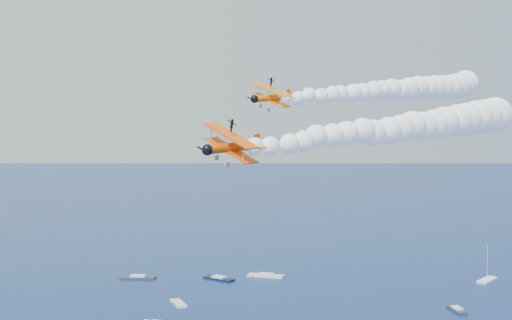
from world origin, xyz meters
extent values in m
cube|color=silver|center=(-0.95, 134.78, 0.35)|extent=(4.91, 10.42, 0.70)
cube|color=#2D333C|center=(-12.29, 173.88, 0.35)|extent=(13.86, 7.72, 0.70)
cube|color=#2B3039|center=(82.45, 109.20, 0.35)|extent=(3.60, 9.40, 0.70)
cube|color=silver|center=(35.15, 166.52, 0.35)|extent=(14.28, 10.34, 0.70)
cube|color=black|center=(17.10, 165.76, 0.35)|extent=(11.11, 11.68, 0.70)
cube|color=white|center=(113.45, 142.68, 0.35)|extent=(11.46, 10.19, 0.70)
camera|label=1|loc=(-20.69, -72.95, 57.19)|focal=46.07mm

